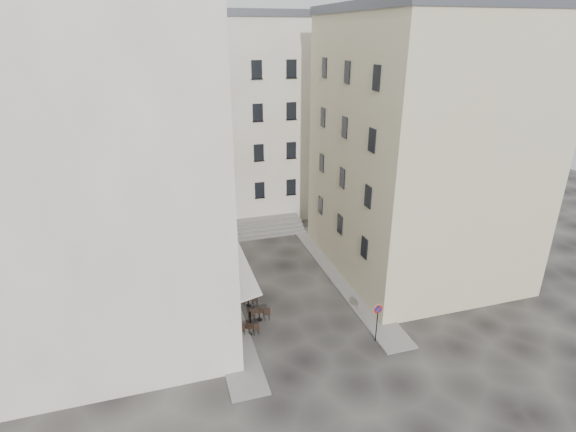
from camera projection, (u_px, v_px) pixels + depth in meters
name	position (u px, v px, depth m)	size (l,w,h in m)	color
ground	(296.00, 308.00, 29.62)	(90.00, 90.00, 0.00)	black
sidewalk_left	(218.00, 287.00, 31.94)	(2.00, 22.00, 0.12)	slate
sidewalk_right	(341.00, 275.00, 33.46)	(2.00, 18.00, 0.12)	slate
building_left	(105.00, 156.00, 25.56)	(12.20, 16.20, 20.60)	beige
building_right	(422.00, 146.00, 32.00)	(12.20, 14.20, 18.60)	#C5BC93
building_back	(225.00, 118.00, 42.65)	(18.20, 10.20, 18.60)	beige
cafe_storefront	(227.00, 285.00, 28.64)	(1.74, 7.30, 3.50)	#4A0A0A
stone_steps	(253.00, 228.00, 40.61)	(9.00, 3.15, 0.80)	#605E5B
bollard_near	(250.00, 318.00, 27.67)	(0.12, 0.12, 0.98)	black
bollard_mid	(239.00, 289.00, 30.77)	(0.12, 0.12, 0.98)	black
bollard_far	(230.00, 266.00, 33.87)	(0.12, 0.12, 0.98)	black
no_parking_sign	(378.00, 316.00, 25.76)	(0.57, 0.10, 2.49)	black
bistro_table_a	(249.00, 329.00, 26.77)	(1.20, 0.56, 0.84)	black
bistro_table_b	(259.00, 314.00, 28.15)	(1.32, 0.62, 0.93)	black
bistro_table_c	(248.00, 300.00, 29.66)	(1.23, 0.58, 0.86)	black
bistro_table_d	(237.00, 281.00, 31.89)	(1.30, 0.61, 0.91)	black
bistro_table_e	(232.00, 280.00, 32.11)	(1.16, 0.54, 0.81)	black
pedestrian	(244.00, 280.00, 31.06)	(0.70, 0.46, 1.93)	#222227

